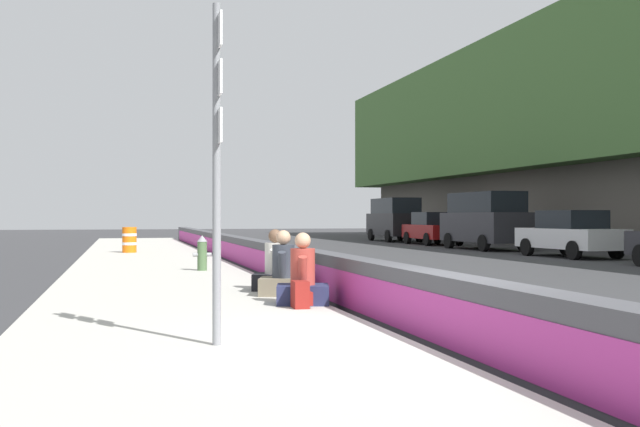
% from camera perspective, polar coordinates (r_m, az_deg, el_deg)
% --- Properties ---
extents(ground_plane, '(160.00, 160.00, 0.00)m').
position_cam_1_polar(ground_plane, '(8.60, 9.75, -10.23)').
color(ground_plane, '#353538').
rests_on(ground_plane, ground).
extents(sidewalk_strip, '(80.00, 4.40, 0.14)m').
position_cam_1_polar(sidewalk_strip, '(7.88, -8.39, -10.63)').
color(sidewalk_strip, '#B5B2A8').
rests_on(sidewalk_strip, ground_plane).
extents(jersey_barrier, '(76.00, 0.45, 0.85)m').
position_cam_1_polar(jersey_barrier, '(8.53, 9.72, -7.42)').
color(jersey_barrier, '#47474C').
rests_on(jersey_barrier, ground_plane).
extents(route_sign_post, '(0.44, 0.09, 3.60)m').
position_cam_1_polar(route_sign_post, '(8.00, -7.81, 5.09)').
color(route_sign_post, gray).
rests_on(route_sign_post, sidewalk_strip).
extents(fire_hydrant, '(0.26, 0.46, 0.88)m').
position_cam_1_polar(fire_hydrant, '(18.96, -8.95, -2.95)').
color(fire_hydrant, '#47663D').
rests_on(fire_hydrant, sidewalk_strip).
extents(seated_person_foreground, '(0.84, 0.93, 1.10)m').
position_cam_1_polar(seated_person_foreground, '(11.62, -1.32, -5.20)').
color(seated_person_foreground, '#23284C').
rests_on(seated_person_foreground, sidewalk_strip).
extents(seated_person_middle, '(0.88, 0.96, 1.12)m').
position_cam_1_polar(seated_person_middle, '(12.93, -2.80, -4.67)').
color(seated_person_middle, '#706651').
rests_on(seated_person_middle, sidewalk_strip).
extents(seated_person_rear, '(0.88, 0.96, 1.12)m').
position_cam_1_polar(seated_person_rear, '(13.85, -3.43, -4.38)').
color(seated_person_rear, black).
rests_on(seated_person_rear, sidewalk_strip).
extents(backpack, '(0.32, 0.28, 0.40)m').
position_cam_1_polar(backpack, '(11.11, -1.46, -6.20)').
color(backpack, maroon).
rests_on(backpack, sidewalk_strip).
extents(construction_barrel, '(0.54, 0.54, 0.95)m').
position_cam_1_polar(construction_barrel, '(28.82, -14.29, -1.94)').
color(construction_barrel, orange).
rests_on(construction_barrel, sidewalk_strip).
extents(parked_car_fourth, '(4.56, 2.08, 1.71)m').
position_cam_1_polar(parked_car_fourth, '(28.70, 18.49, -1.46)').
color(parked_car_fourth, silver).
rests_on(parked_car_fourth, ground_plane).
extents(parked_car_midline, '(5.15, 2.21, 2.56)m').
position_cam_1_polar(parked_car_midline, '(34.22, 12.43, -0.44)').
color(parked_car_midline, '#28282D').
rests_on(parked_car_midline, ground_plane).
extents(parked_car_far, '(4.54, 2.02, 1.71)m').
position_cam_1_polar(parked_car_far, '(39.72, 8.57, -1.12)').
color(parked_car_far, maroon).
rests_on(parked_car_far, ground_plane).
extents(parked_car_farther, '(5.14, 2.19, 2.56)m').
position_cam_1_polar(parked_car_farther, '(44.70, 5.70, -0.39)').
color(parked_car_farther, black).
rests_on(parked_car_farther, ground_plane).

